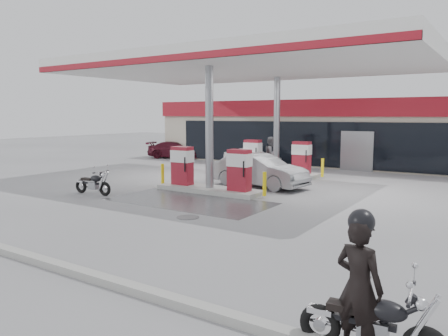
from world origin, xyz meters
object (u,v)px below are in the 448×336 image
Objects in this scene: sedan_white at (253,157)px; hatchback_silver at (259,170)px; biker_main at (359,287)px; attendant at (271,154)px; pump_island_far at (276,161)px; parked_car_left at (176,150)px; pump_island_near at (210,174)px; main_motorcycle at (373,326)px; parked_car_right at (393,159)px; parked_motorcycle at (93,184)px.

sedan_white is 7.06m from hatchback_silver.
biker_main is 18.37m from attendant.
pump_island_far is 1.19× the size of hatchback_silver.
biker_main reaches higher than parked_car_left.
pump_island_near is at bearing -154.00° from parked_car_left.
parked_car_left is at bearing 68.52° from attendant.
sedan_white is 7.57m from parked_car_left.
attendant reaches higher than main_motorcycle.
parked_car_left is 1.04× the size of parked_car_right.
pump_island_near is 12.27m from biker_main.
parked_car_right is at bearing -12.60° from hatchback_silver.
pump_island_far is (0.00, 6.00, 0.00)m from pump_island_near.
parked_car_left is (-6.56, 12.99, 0.17)m from parked_motorcycle.
main_motorcycle is (8.73, -8.79, -0.29)m from pump_island_near.
parked_car_right is at bearing 57.94° from parked_motorcycle.
attendant is at bearing -127.06° from parked_car_left.
main_motorcycle is at bearing -29.63° from parked_motorcycle.
pump_island_far is at bearing 115.31° from main_motorcycle.
biker_main is at bearing -153.86° from parked_car_right.
hatchback_silver is at bearing 44.85° from parked_motorcycle.
pump_island_far is 17.10m from biker_main.
parked_car_left is (-7.35, 1.80, -0.02)m from sedan_white.
pump_island_near is 1.26× the size of parked_car_left.
biker_main is at bearing -146.22° from sedan_white.
parked_car_right is (4.50, 6.00, -0.17)m from pump_island_far.
parked_motorcycle is 14.56m from parked_car_left.
parked_motorcycle is at bearing -138.98° from pump_island_near.
biker_main is 0.42× the size of hatchback_silver.
parked_car_left is (-18.54, 18.81, -0.31)m from biker_main.
sedan_white is at bearing 81.78° from parked_motorcycle.
sedan_white is 0.87× the size of parked_car_left.
biker_main is (8.54, -8.81, 0.19)m from pump_island_near.
parked_car_right is at bearing 53.13° from pump_island_far.
sedan_white is (-11.37, 16.99, 0.18)m from main_motorcycle.
biker_main reaches higher than pump_island_far.
parked_car_left is (-11.07, 7.80, -0.12)m from hatchback_silver.
biker_main is 20.36m from sedan_white.
parked_car_left is (-10.00, 4.00, -0.12)m from pump_island_far.
hatchback_silver is (3.72, -6.00, 0.10)m from sedan_white.
biker_main is 0.94× the size of attendant.
hatchback_silver is at bearing 119.62° from main_motorcycle.
hatchback_silver is at bearing -147.75° from sedan_white.
main_motorcycle is 20.45m from sedan_white.
sedan_white is at bearing 53.52° from attendant.
parked_car_right is at bearing 96.26° from main_motorcycle.
hatchback_silver is (1.88, -4.80, -0.25)m from attendant.
biker_main is 13.33m from parked_motorcycle.
pump_island_near is at bearing 160.66° from hatchback_silver.
pump_island_near is at bearing -90.00° from pump_island_far.
sedan_white is at bearing 107.88° from pump_island_near.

